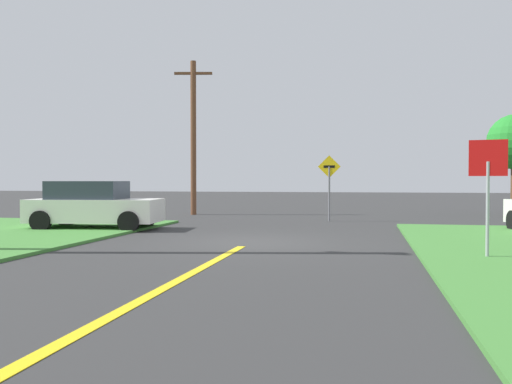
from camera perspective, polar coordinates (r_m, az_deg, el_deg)
The scene contains 6 objects.
ground_plane at distance 14.57m, azimuth -0.64°, elevation -5.27°, with size 120.00×120.00×0.00m, color #323232.
lane_stripe_center at distance 7.05m, azimuth -14.64°, elevation -12.33°, with size 0.20×14.00×0.01m, color yellow.
stop_sign at distance 12.20m, azimuth 23.08°, elevation 1.59°, with size 0.74×0.21×2.49m.
parked_car_near_building at distance 19.02m, azimuth -16.61°, elevation -1.35°, with size 4.44×2.46×1.62m.
utility_pole_mid at distance 26.24m, azimuth -6.56°, elevation 5.93°, with size 1.79×0.46×7.30m.
direction_sign at distance 22.03m, azimuth 7.66°, elevation 1.22°, with size 0.91×0.08×2.64m.
Camera 1 is at (3.02, -14.16, 1.66)m, focal length 38.27 mm.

